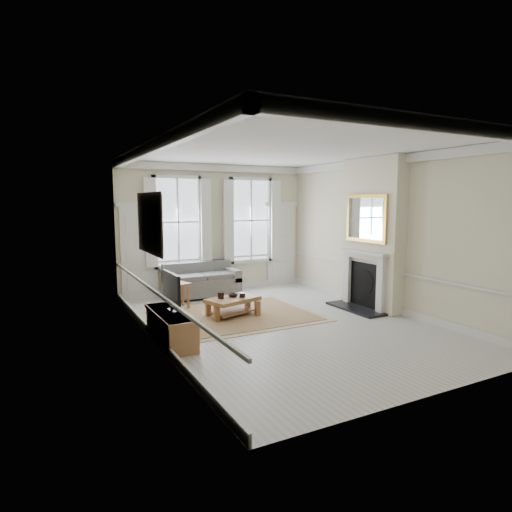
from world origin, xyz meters
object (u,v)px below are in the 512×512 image
sofa (201,282)px  side_table (177,288)px  coffee_table (233,301)px  tv_stand (171,327)px

sofa → side_table: bearing=-135.3°
sofa → coffee_table: size_ratio=1.50×
side_table → coffee_table: side_table is taller
tv_stand → side_table: bearing=70.5°
sofa → side_table: size_ratio=3.09×
tv_stand → sofa: bearing=61.5°
side_table → tv_stand: size_ratio=0.39×
coffee_table → tv_stand: 1.95m
sofa → side_table: 1.31m
coffee_table → side_table: bearing=106.5°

